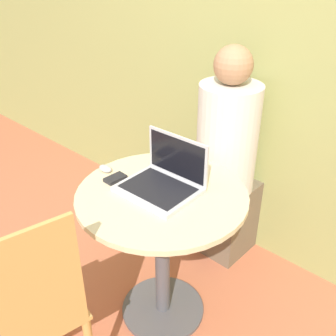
{
  "coord_description": "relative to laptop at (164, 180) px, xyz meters",
  "views": [
    {
      "loc": [
        0.98,
        -1.05,
        1.69
      ],
      "look_at": [
        -0.01,
        0.05,
        0.84
      ],
      "focal_mm": 42.0,
      "sensor_mm": 36.0,
      "label": 1
    }
  ],
  "objects": [
    {
      "name": "round_table",
      "position": [
        0.02,
        -0.03,
        -0.24
      ],
      "size": [
        0.76,
        0.76,
        0.74
      ],
      "color": "#4C4C51",
      "rests_on": "ground_plane"
    },
    {
      "name": "ground_plane",
      "position": [
        0.02,
        -0.03,
        -0.78
      ],
      "size": [
        12.0,
        12.0,
        0.0
      ],
      "primitive_type": "plane",
      "color": "#B26042"
    },
    {
      "name": "back_wall",
      "position": [
        0.02,
        0.77,
        0.52
      ],
      "size": [
        7.0,
        0.05,
        2.6
      ],
      "color": "#939956",
      "rests_on": "ground_plane"
    },
    {
      "name": "computer_mouse",
      "position": [
        -0.31,
        -0.08,
        -0.03
      ],
      "size": [
        0.07,
        0.04,
        0.03
      ],
      "color": "#B2B2B7",
      "rests_on": "round_table"
    },
    {
      "name": "chair_empty",
      "position": [
        -0.06,
        -0.69,
        -0.3
      ],
      "size": [
        0.47,
        0.47,
        0.95
      ],
      "color": "tan",
      "rests_on": "ground_plane"
    },
    {
      "name": "person_seated",
      "position": [
        -0.05,
        0.62,
        -0.25
      ],
      "size": [
        0.33,
        0.52,
        1.27
      ],
      "color": "brown",
      "rests_on": "ground_plane"
    },
    {
      "name": "cell_phone",
      "position": [
        -0.21,
        -0.1,
        -0.04
      ],
      "size": [
        0.06,
        0.1,
        0.02
      ],
      "color": "black",
      "rests_on": "round_table"
    },
    {
      "name": "laptop",
      "position": [
        0.0,
        0.0,
        0.0
      ],
      "size": [
        0.33,
        0.27,
        0.23
      ],
      "color": "#B7B7BC",
      "rests_on": "round_table"
    }
  ]
}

